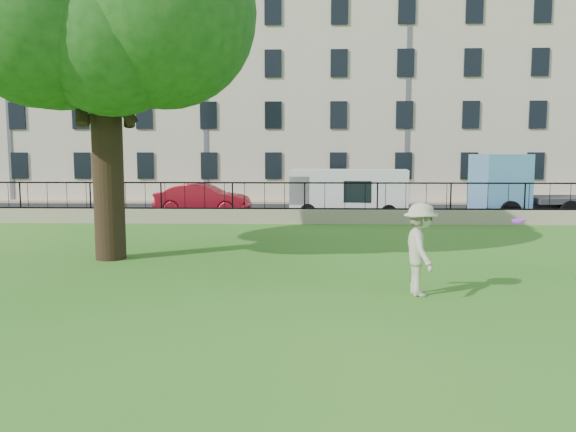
{
  "coord_description": "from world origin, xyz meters",
  "views": [
    {
      "loc": [
        0.12,
        -11.17,
        2.86
      ],
      "look_at": [
        -0.39,
        3.5,
        1.25
      ],
      "focal_mm": 35.0,
      "sensor_mm": 36.0,
      "label": 1
    }
  ],
  "objects_px": {
    "tree": "(98,0)",
    "white_van": "(349,194)",
    "man": "(420,249)",
    "frisbee": "(519,221)",
    "red_sedan": "(203,199)",
    "blue_truck": "(552,186)"
  },
  "relations": [
    {
      "from": "white_van",
      "to": "blue_truck",
      "type": "bearing_deg",
      "value": 5.84
    },
    {
      "from": "man",
      "to": "white_van",
      "type": "bearing_deg",
      "value": -2.35
    },
    {
      "from": "red_sedan",
      "to": "white_van",
      "type": "xyz_separation_m",
      "value": [
        6.88,
        -1.0,
        0.36
      ]
    },
    {
      "from": "tree",
      "to": "red_sedan",
      "type": "xyz_separation_m",
      "value": [
        0.54,
        11.43,
        -6.19
      ]
    },
    {
      "from": "tree",
      "to": "white_van",
      "type": "relative_size",
      "value": 1.99
    },
    {
      "from": "red_sedan",
      "to": "blue_truck",
      "type": "bearing_deg",
      "value": -88.78
    },
    {
      "from": "tree",
      "to": "man",
      "type": "relative_size",
      "value": 5.47
    },
    {
      "from": "frisbee",
      "to": "blue_truck",
      "type": "height_order",
      "value": "blue_truck"
    },
    {
      "from": "frisbee",
      "to": "blue_truck",
      "type": "xyz_separation_m",
      "value": [
        6.58,
        13.8,
        -0.05
      ]
    },
    {
      "from": "man",
      "to": "red_sedan",
      "type": "distance_m",
      "value": 16.91
    },
    {
      "from": "frisbee",
      "to": "red_sedan",
      "type": "bearing_deg",
      "value": 122.44
    },
    {
      "from": "frisbee",
      "to": "red_sedan",
      "type": "xyz_separation_m",
      "value": [
        -9.41,
        14.8,
        -0.75
      ]
    },
    {
      "from": "red_sedan",
      "to": "blue_truck",
      "type": "relative_size",
      "value": 0.65
    },
    {
      "from": "man",
      "to": "red_sedan",
      "type": "relative_size",
      "value": 0.42
    },
    {
      "from": "frisbee",
      "to": "white_van",
      "type": "bearing_deg",
      "value": 100.37
    },
    {
      "from": "man",
      "to": "frisbee",
      "type": "bearing_deg",
      "value": -81.79
    },
    {
      "from": "red_sedan",
      "to": "white_van",
      "type": "relative_size",
      "value": 0.86
    },
    {
      "from": "man",
      "to": "white_van",
      "type": "xyz_separation_m",
      "value": [
        -0.41,
        14.26,
        0.15
      ]
    },
    {
      "from": "man",
      "to": "blue_truck",
      "type": "bearing_deg",
      "value": -35.38
    },
    {
      "from": "frisbee",
      "to": "tree",
      "type": "bearing_deg",
      "value": 161.3
    },
    {
      "from": "white_van",
      "to": "man",
      "type": "bearing_deg",
      "value": -82.51
    },
    {
      "from": "tree",
      "to": "frisbee",
      "type": "distance_m",
      "value": 11.83
    }
  ]
}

